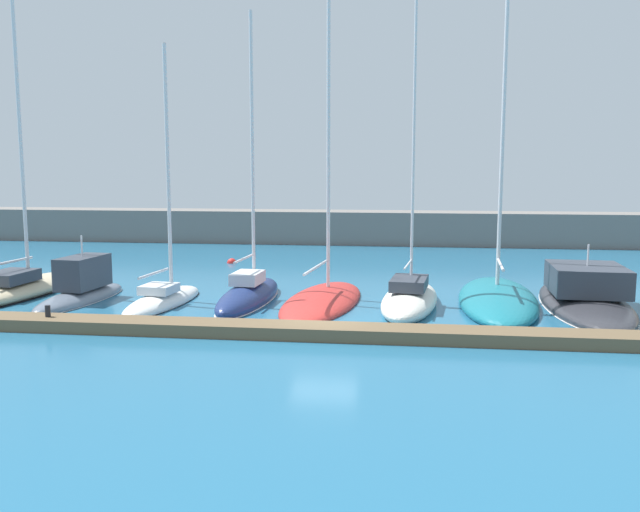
{
  "coord_description": "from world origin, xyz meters",
  "views": [
    {
      "loc": [
        2.94,
        -24.23,
        6.07
      ],
      "look_at": [
        -0.67,
        3.93,
        2.24
      ],
      "focal_mm": 37.12,
      "sensor_mm": 36.0,
      "label": 1
    }
  ],
  "objects_px": {
    "sailboat_navy_fourth": "(249,295)",
    "mooring_buoy_red": "(232,263)",
    "sailboat_white_third": "(163,299)",
    "motorboat_charcoal_eighth": "(585,298)",
    "mooring_buoy_orange": "(82,264)",
    "motorboat_slate_second": "(82,290)",
    "sailboat_ivory_sixth": "(410,298)",
    "dock_bollard": "(48,311)",
    "sailboat_red_fifth": "(322,298)",
    "sailboat_sand_nearest": "(23,286)",
    "sailboat_teal_seventh": "(498,297)"
  },
  "relations": [
    {
      "from": "sailboat_sand_nearest",
      "to": "dock_bollard",
      "type": "bearing_deg",
      "value": -137.86
    },
    {
      "from": "sailboat_sand_nearest",
      "to": "sailboat_white_third",
      "type": "distance_m",
      "value": 7.61
    },
    {
      "from": "mooring_buoy_red",
      "to": "mooring_buoy_orange",
      "type": "distance_m",
      "value": 9.39
    },
    {
      "from": "sailboat_white_third",
      "to": "mooring_buoy_orange",
      "type": "distance_m",
      "value": 14.7
    },
    {
      "from": "sailboat_navy_fourth",
      "to": "mooring_buoy_red",
      "type": "height_order",
      "value": "sailboat_navy_fourth"
    },
    {
      "from": "sailboat_red_fifth",
      "to": "sailboat_teal_seventh",
      "type": "height_order",
      "value": "sailboat_teal_seventh"
    },
    {
      "from": "sailboat_white_third",
      "to": "mooring_buoy_orange",
      "type": "height_order",
      "value": "sailboat_white_third"
    },
    {
      "from": "sailboat_white_third",
      "to": "motorboat_slate_second",
      "type": "bearing_deg",
      "value": 91.32
    },
    {
      "from": "mooring_buoy_red",
      "to": "sailboat_teal_seventh",
      "type": "bearing_deg",
      "value": -35.77
    },
    {
      "from": "sailboat_ivory_sixth",
      "to": "mooring_buoy_red",
      "type": "relative_size",
      "value": 27.6
    },
    {
      "from": "sailboat_red_fifth",
      "to": "mooring_buoy_red",
      "type": "relative_size",
      "value": 33.22
    },
    {
      "from": "sailboat_sand_nearest",
      "to": "sailboat_red_fifth",
      "type": "height_order",
      "value": "sailboat_red_fifth"
    },
    {
      "from": "sailboat_navy_fourth",
      "to": "sailboat_teal_seventh",
      "type": "xyz_separation_m",
      "value": [
        11.11,
        1.05,
        -0.04
      ]
    },
    {
      "from": "sailboat_teal_seventh",
      "to": "sailboat_navy_fourth",
      "type": "bearing_deg",
      "value": 99.59
    },
    {
      "from": "sailboat_sand_nearest",
      "to": "dock_bollard",
      "type": "xyz_separation_m",
      "value": [
        4.81,
        -6.2,
        0.26
      ]
    },
    {
      "from": "sailboat_teal_seventh",
      "to": "mooring_buoy_red",
      "type": "xyz_separation_m",
      "value": [
        -15.05,
        10.84,
        -0.3
      ]
    },
    {
      "from": "sailboat_red_fifth",
      "to": "motorboat_charcoal_eighth",
      "type": "height_order",
      "value": "sailboat_red_fifth"
    },
    {
      "from": "mooring_buoy_orange",
      "to": "dock_bollard",
      "type": "xyz_separation_m",
      "value": [
        6.84,
        -16.07,
        0.68
      ]
    },
    {
      "from": "sailboat_red_fifth",
      "to": "mooring_buoy_red",
      "type": "distance_m",
      "value": 13.81
    },
    {
      "from": "sailboat_white_third",
      "to": "sailboat_teal_seventh",
      "type": "distance_m",
      "value": 14.92
    },
    {
      "from": "dock_bollard",
      "to": "motorboat_charcoal_eighth",
      "type": "bearing_deg",
      "value": 17.43
    },
    {
      "from": "motorboat_charcoal_eighth",
      "to": "dock_bollard",
      "type": "height_order",
      "value": "motorboat_charcoal_eighth"
    },
    {
      "from": "sailboat_ivory_sixth",
      "to": "motorboat_slate_second",
      "type": "bearing_deg",
      "value": 98.18
    },
    {
      "from": "motorboat_slate_second",
      "to": "motorboat_charcoal_eighth",
      "type": "xyz_separation_m",
      "value": [
        22.42,
        1.47,
        -0.09
      ]
    },
    {
      "from": "sailboat_sand_nearest",
      "to": "mooring_buoy_orange",
      "type": "bearing_deg",
      "value": 15.91
    },
    {
      "from": "sailboat_navy_fourth",
      "to": "sailboat_ivory_sixth",
      "type": "bearing_deg",
      "value": -88.22
    },
    {
      "from": "sailboat_white_third",
      "to": "motorboat_charcoal_eighth",
      "type": "height_order",
      "value": "sailboat_white_third"
    },
    {
      "from": "dock_bollard",
      "to": "sailboat_teal_seventh",
      "type": "bearing_deg",
      "value": 21.43
    },
    {
      "from": "motorboat_charcoal_eighth",
      "to": "dock_bollard",
      "type": "distance_m",
      "value": 22.15
    },
    {
      "from": "mooring_buoy_red",
      "to": "dock_bollard",
      "type": "bearing_deg",
      "value": -97.76
    },
    {
      "from": "motorboat_charcoal_eighth",
      "to": "mooring_buoy_orange",
      "type": "xyz_separation_m",
      "value": [
        -27.97,
        9.43,
        -0.41
      ]
    },
    {
      "from": "motorboat_charcoal_eighth",
      "to": "dock_bollard",
      "type": "xyz_separation_m",
      "value": [
        -21.13,
        -6.63,
        0.27
      ]
    },
    {
      "from": "sailboat_sand_nearest",
      "to": "sailboat_ivory_sixth",
      "type": "relative_size",
      "value": 1.04
    },
    {
      "from": "sailboat_teal_seventh",
      "to": "motorboat_charcoal_eighth",
      "type": "relative_size",
      "value": 1.93
    },
    {
      "from": "motorboat_slate_second",
      "to": "sailboat_ivory_sixth",
      "type": "height_order",
      "value": "sailboat_ivory_sixth"
    },
    {
      "from": "motorboat_slate_second",
      "to": "mooring_buoy_orange",
      "type": "height_order",
      "value": "motorboat_slate_second"
    },
    {
      "from": "sailboat_navy_fourth",
      "to": "dock_bollard",
      "type": "bearing_deg",
      "value": 135.75
    },
    {
      "from": "sailboat_white_third",
      "to": "mooring_buoy_orange",
      "type": "bearing_deg",
      "value": 46.01
    },
    {
      "from": "sailboat_navy_fourth",
      "to": "motorboat_charcoal_eighth",
      "type": "bearing_deg",
      "value": -83.42
    },
    {
      "from": "motorboat_charcoal_eighth",
      "to": "mooring_buoy_orange",
      "type": "relative_size",
      "value": 16.92
    },
    {
      "from": "motorboat_charcoal_eighth",
      "to": "mooring_buoy_red",
      "type": "xyz_separation_m",
      "value": [
        -18.72,
        11.06,
        -0.41
      ]
    },
    {
      "from": "sailboat_ivory_sixth",
      "to": "mooring_buoy_red",
      "type": "distance_m",
      "value": 16.46
    },
    {
      "from": "motorboat_slate_second",
      "to": "sailboat_teal_seventh",
      "type": "xyz_separation_m",
      "value": [
        18.75,
        1.69,
        -0.2
      ]
    },
    {
      "from": "sailboat_ivory_sixth",
      "to": "sailboat_teal_seventh",
      "type": "distance_m",
      "value": 4.1
    },
    {
      "from": "sailboat_white_third",
      "to": "sailboat_teal_seventh",
      "type": "xyz_separation_m",
      "value": [
        14.78,
        1.99,
        0.05
      ]
    },
    {
      "from": "motorboat_slate_second",
      "to": "sailboat_teal_seventh",
      "type": "distance_m",
      "value": 18.83
    },
    {
      "from": "sailboat_sand_nearest",
      "to": "sailboat_teal_seventh",
      "type": "xyz_separation_m",
      "value": [
        22.28,
        0.66,
        -0.12
      ]
    },
    {
      "from": "sailboat_white_third",
      "to": "sailboat_teal_seventh",
      "type": "height_order",
      "value": "sailboat_teal_seventh"
    },
    {
      "from": "sailboat_white_third",
      "to": "sailboat_navy_fourth",
      "type": "xyz_separation_m",
      "value": [
        3.67,
        0.94,
        0.09
      ]
    },
    {
      "from": "motorboat_slate_second",
      "to": "sailboat_ivory_sixth",
      "type": "distance_m",
      "value": 14.86
    }
  ]
}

